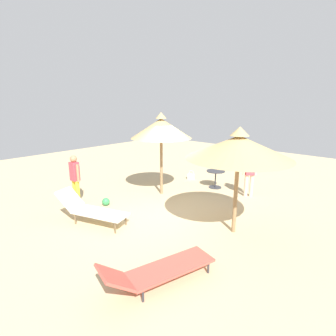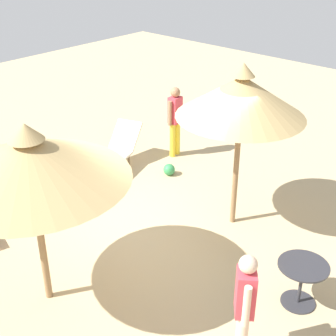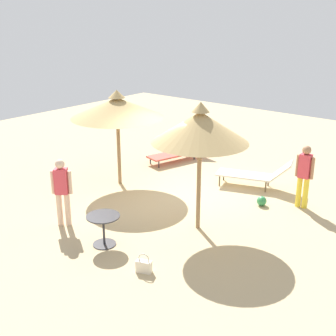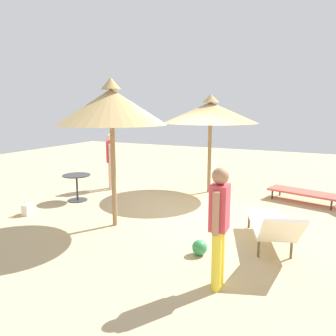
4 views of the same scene
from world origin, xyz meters
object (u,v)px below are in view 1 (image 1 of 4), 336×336
lounge_chair_center (91,209)px  beach_ball (106,202)px  person_standing_back (75,177)px  lounge_chair_edge (158,270)px  handbag (191,176)px  parasol_umbrella_near_right (239,147)px  side_table_round (216,176)px  person_standing_far_left (250,171)px  parasol_umbrella_front (161,128)px

lounge_chair_center → beach_ball: size_ratio=8.59×
person_standing_back → lounge_chair_edge: bearing=-102.3°
lounge_chair_center → handbag: bearing=5.4°
lounge_chair_edge → handbag: lounge_chair_edge is taller
parasol_umbrella_near_right → side_table_round: 4.02m
lounge_chair_center → beach_ball: lounge_chair_center is taller
parasol_umbrella_near_right → person_standing_back: 5.25m
lounge_chair_center → person_standing_far_left: bearing=-25.0°
lounge_chair_center → side_table_round: bearing=-10.1°
handbag → beach_ball: (-4.22, 0.27, -0.01)m
person_standing_back → handbag: person_standing_back is taller
person_standing_back → beach_ball: person_standing_back is taller
person_standing_far_left → beach_ball: size_ratio=6.41×
lounge_chair_edge → side_table_round: size_ratio=3.24×
person_standing_far_left → side_table_round: 1.48m
beach_ball → person_standing_far_left: bearing=-37.9°
lounge_chair_edge → parasol_umbrella_front: bearing=42.8°
handbag → side_table_round: (-0.26, -1.38, 0.33)m
handbag → side_table_round: size_ratio=0.56×
lounge_chair_center → side_table_round: (4.97, -0.88, 0.06)m
person_standing_back → person_standing_far_left: (4.47, -3.87, -0.01)m
parasol_umbrella_front → side_table_round: (1.92, -1.09, -1.91)m
parasol_umbrella_front → parasol_umbrella_near_right: 3.51m
parasol_umbrella_front → side_table_round: bearing=-29.6°
lounge_chair_center → person_standing_back: 1.72m
parasol_umbrella_near_right → side_table_round: size_ratio=3.83×
parasol_umbrella_front → parasol_umbrella_near_right: size_ratio=1.08×
lounge_chair_edge → handbag: bearing=32.2°
parasol_umbrella_front → handbag: (2.17, 0.29, -2.25)m
parasol_umbrella_front → beach_ball: parasol_umbrella_front is taller
side_table_round → person_standing_far_left: bearing=-92.2°
lounge_chair_edge → beach_ball: size_ratio=9.15×
lounge_chair_center → handbag: (5.23, 0.49, -0.27)m
person_standing_back → beach_ball: bearing=-55.8°
lounge_chair_edge → person_standing_back: size_ratio=1.41×
beach_ball → person_standing_back: bearing=124.2°
person_standing_back → parasol_umbrella_near_right: bearing=-69.9°
side_table_round → lounge_chair_center: bearing=169.9°
beach_ball → handbag: bearing=-3.6°
parasol_umbrella_front → beach_ball: 3.10m
lounge_chair_center → lounge_chair_edge: size_ratio=0.94×
parasol_umbrella_near_right → beach_ball: parasol_umbrella_near_right is taller
side_table_round → beach_ball: 4.30m
person_standing_back → person_standing_far_left: size_ratio=1.01×
person_standing_far_left → beach_ball: (-3.91, 3.05, -0.80)m
lounge_chair_edge → person_standing_back: bearing=77.7°
parasol_umbrella_near_right → handbag: 5.21m
person_standing_back → person_standing_far_left: 5.91m
parasol_umbrella_front → beach_ball: (-2.05, 0.55, -2.26)m
lounge_chair_edge → beach_ball: (1.60, 3.93, -0.18)m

